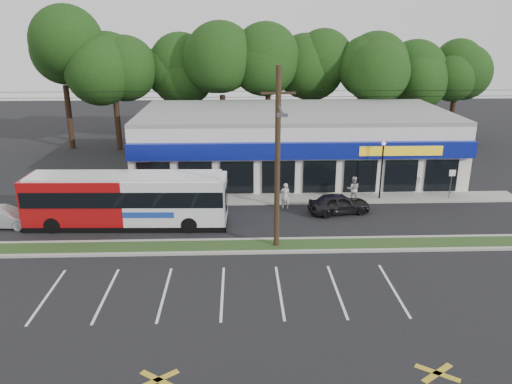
{
  "coord_description": "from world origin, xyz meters",
  "views": [
    {
      "loc": [
        0.94,
        -24.69,
        11.88
      ],
      "look_at": [
        2.0,
        5.0,
        1.94
      ],
      "focal_mm": 35.0,
      "sensor_mm": 36.0,
      "label": 1
    }
  ],
  "objects_px": {
    "car_dark": "(339,203)",
    "pedestrian_a": "(285,196)",
    "car_silver": "(4,217)",
    "utility_pole": "(274,154)",
    "sign_post": "(452,179)",
    "lamp_post": "(382,164)",
    "pedestrian_b": "(353,189)",
    "metrobus": "(127,199)"
  },
  "relations": [
    {
      "from": "lamp_post",
      "to": "sign_post",
      "type": "relative_size",
      "value": 1.91
    },
    {
      "from": "lamp_post",
      "to": "metrobus",
      "type": "bearing_deg",
      "value": -165.78
    },
    {
      "from": "lamp_post",
      "to": "pedestrian_b",
      "type": "relative_size",
      "value": 2.33
    },
    {
      "from": "car_dark",
      "to": "pedestrian_a",
      "type": "relative_size",
      "value": 2.23
    },
    {
      "from": "lamp_post",
      "to": "pedestrian_b",
      "type": "distance_m",
      "value": 2.68
    },
    {
      "from": "sign_post",
      "to": "metrobus",
      "type": "height_order",
      "value": "metrobus"
    },
    {
      "from": "lamp_post",
      "to": "pedestrian_b",
      "type": "xyz_separation_m",
      "value": [
        -2.0,
        -0.3,
        -1.76
      ]
    },
    {
      "from": "sign_post",
      "to": "car_dark",
      "type": "height_order",
      "value": "sign_post"
    },
    {
      "from": "car_silver",
      "to": "pedestrian_a",
      "type": "bearing_deg",
      "value": -77.63
    },
    {
      "from": "car_dark",
      "to": "pedestrian_b",
      "type": "relative_size",
      "value": 2.21
    },
    {
      "from": "car_dark",
      "to": "pedestrian_a",
      "type": "xyz_separation_m",
      "value": [
        -3.49,
        1.03,
        0.22
      ]
    },
    {
      "from": "car_dark",
      "to": "car_silver",
      "type": "bearing_deg",
      "value": 83.72
    },
    {
      "from": "sign_post",
      "to": "pedestrian_a",
      "type": "distance_m",
      "value": 12.04
    },
    {
      "from": "car_silver",
      "to": "pedestrian_a",
      "type": "relative_size",
      "value": 2.15
    },
    {
      "from": "pedestrian_a",
      "to": "lamp_post",
      "type": "bearing_deg",
      "value": -162.54
    },
    {
      "from": "car_dark",
      "to": "pedestrian_a",
      "type": "height_order",
      "value": "pedestrian_a"
    },
    {
      "from": "utility_pole",
      "to": "pedestrian_a",
      "type": "distance_m",
      "value": 7.8
    },
    {
      "from": "utility_pole",
      "to": "sign_post",
      "type": "height_order",
      "value": "utility_pole"
    },
    {
      "from": "sign_post",
      "to": "car_dark",
      "type": "bearing_deg",
      "value": -163.92
    },
    {
      "from": "car_silver",
      "to": "car_dark",
      "type": "bearing_deg",
      "value": -81.8
    },
    {
      "from": "pedestrian_a",
      "to": "pedestrian_b",
      "type": "relative_size",
      "value": 0.99
    },
    {
      "from": "pedestrian_b",
      "to": "lamp_post",
      "type": "bearing_deg",
      "value": -163.18
    },
    {
      "from": "sign_post",
      "to": "utility_pole",
      "type": "bearing_deg",
      "value": -149.85
    },
    {
      "from": "sign_post",
      "to": "pedestrian_b",
      "type": "distance_m",
      "value": 7.03
    },
    {
      "from": "pedestrian_b",
      "to": "car_dark",
      "type": "bearing_deg",
      "value": 66.72
    },
    {
      "from": "lamp_post",
      "to": "metrobus",
      "type": "xyz_separation_m",
      "value": [
        -16.97,
        -4.3,
        -0.92
      ]
    },
    {
      "from": "utility_pole",
      "to": "pedestrian_a",
      "type": "bearing_deg",
      "value": 78.9
    },
    {
      "from": "utility_pole",
      "to": "pedestrian_b",
      "type": "xyz_separation_m",
      "value": [
        6.17,
        7.57,
        -4.5
      ]
    },
    {
      "from": "sign_post",
      "to": "pedestrian_b",
      "type": "height_order",
      "value": "sign_post"
    },
    {
      "from": "lamp_post",
      "to": "metrobus",
      "type": "distance_m",
      "value": 17.53
    },
    {
      "from": "lamp_post",
      "to": "pedestrian_a",
      "type": "relative_size",
      "value": 2.34
    },
    {
      "from": "lamp_post",
      "to": "car_dark",
      "type": "relative_size",
      "value": 1.05
    },
    {
      "from": "utility_pole",
      "to": "sign_post",
      "type": "xyz_separation_m",
      "value": [
        13.17,
        7.65,
        -3.86
      ]
    },
    {
      "from": "car_silver",
      "to": "sign_post",
      "type": "bearing_deg",
      "value": -78.41
    },
    {
      "from": "lamp_post",
      "to": "car_silver",
      "type": "xyz_separation_m",
      "value": [
        -24.6,
        -4.32,
        -2.03
      ]
    },
    {
      "from": "utility_pole",
      "to": "car_silver",
      "type": "bearing_deg",
      "value": 167.81
    },
    {
      "from": "sign_post",
      "to": "pedestrian_b",
      "type": "bearing_deg",
      "value": -179.39
    },
    {
      "from": "pedestrian_a",
      "to": "utility_pole",
      "type": "bearing_deg",
      "value": 83.14
    },
    {
      "from": "sign_post",
      "to": "pedestrian_a",
      "type": "bearing_deg",
      "value": -173.28
    },
    {
      "from": "utility_pole",
      "to": "pedestrian_b",
      "type": "height_order",
      "value": "utility_pole"
    },
    {
      "from": "car_dark",
      "to": "car_silver",
      "type": "height_order",
      "value": "car_dark"
    },
    {
      "from": "sign_post",
      "to": "metrobus",
      "type": "relative_size",
      "value": 0.18
    }
  ]
}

